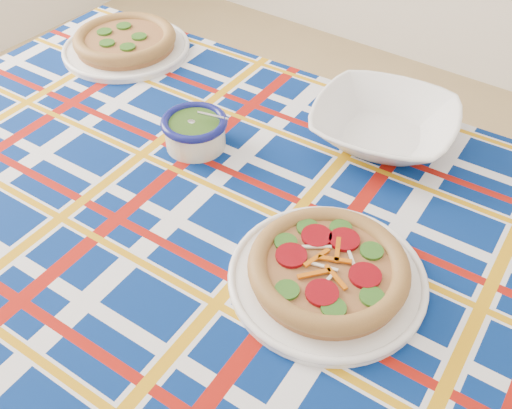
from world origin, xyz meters
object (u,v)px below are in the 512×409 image
Objects in this scene: main_focaccia_plate at (328,268)px; serving_bowl at (384,125)px; dining_table at (232,250)px; pesto_bowl at (195,129)px.

serving_bowl is at bearing 104.67° from main_focaccia_plate.
dining_table is 0.26m from pesto_bowl.
dining_table is 0.41m from serving_bowl.
dining_table is 5.12× the size of main_focaccia_plate.
main_focaccia_plate is at bearing -7.76° from dining_table.
serving_bowl is (0.11, 0.37, 0.11)m from dining_table.
pesto_bowl reaches higher than serving_bowl.
pesto_bowl is at bearing 159.66° from main_focaccia_plate.
main_focaccia_plate is (0.21, -0.02, 0.11)m from dining_table.
pesto_bowl reaches higher than dining_table.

